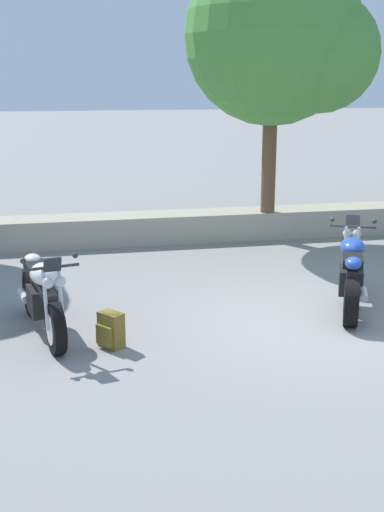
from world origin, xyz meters
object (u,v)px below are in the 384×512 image
Objects in this scene: motorcycle_blue_centre at (351,274)px; leafy_tree_mid_left at (283,39)px; motorcycle_white_near_left at (43,297)px; rider_backpack at (111,328)px.

motorcycle_blue_centre is 5.24m from leafy_tree_mid_left.
leafy_tree_mid_left reaches higher than motorcycle_white_near_left.
rider_backpack is (-3.43, -0.78, -0.24)m from motorcycle_blue_centre.
motorcycle_blue_centre reaches higher than rider_backpack.
motorcycle_blue_centre is at bearing 12.87° from rider_backpack.
motorcycle_blue_centre is at bearing -93.72° from leafy_tree_mid_left.
motorcycle_white_near_left is at bearing 141.40° from rider_backpack.
leafy_tree_mid_left is (0.26, 4.03, 3.34)m from motorcycle_blue_centre.
motorcycle_white_near_left reaches higher than rider_backpack.
motorcycle_white_near_left is 1.04m from rider_backpack.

